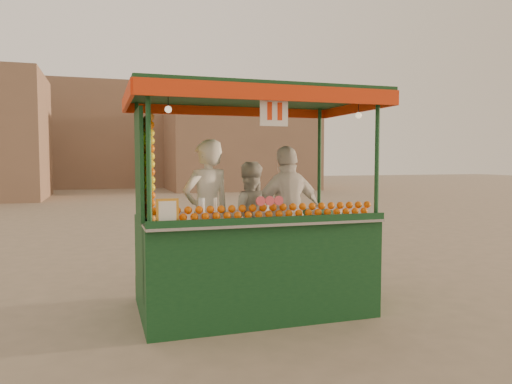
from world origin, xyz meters
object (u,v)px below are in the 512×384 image
object	(u,v)px
vendor_left	(207,213)
vendor_right	(288,213)
juice_cart	(248,241)
vendor_middle	(249,219)

from	to	relation	value
vendor_left	vendor_right	xyz separation A→B (m)	(1.06, -0.05, -0.03)
juice_cart	vendor_middle	size ratio (longest dim) A/B	1.94
vendor_left	vendor_right	size ratio (longest dim) A/B	1.04
vendor_left	vendor_right	distance (m)	1.07
vendor_left	vendor_middle	xyz separation A→B (m)	(0.65, 0.34, -0.14)
vendor_middle	vendor_right	xyz separation A→B (m)	(0.42, -0.39, 0.10)
vendor_left	vendor_right	bearing A→B (deg)	156.78
vendor_middle	vendor_right	bearing A→B (deg)	145.80
vendor_middle	vendor_right	size ratio (longest dim) A/B	0.88
juice_cart	vendor_middle	xyz separation A→B (m)	(0.19, 0.57, 0.20)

